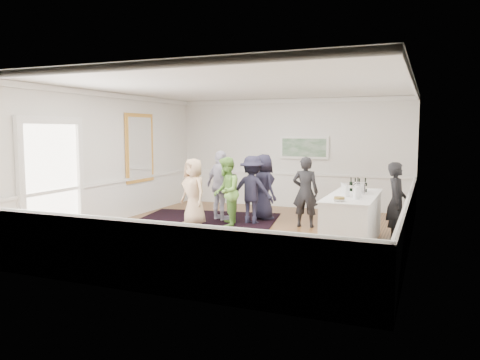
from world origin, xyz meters
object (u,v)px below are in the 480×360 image
at_px(bartender, 396,202).
at_px(guest_navy, 263,187).
at_px(guest_green, 226,192).
at_px(guest_dark_a, 252,190).
at_px(guest_lilac, 221,186).
at_px(nut_bowl, 339,199).
at_px(serving_table, 352,219).
at_px(ice_bucket, 359,188).
at_px(guest_tan, 194,192).
at_px(guest_dark_b, 305,192).

xyz_separation_m(bartender, guest_navy, (-3.30, 1.15, 0.02)).
distance_m(guest_green, guest_dark_a, 0.70).
relative_size(guest_green, guest_lilac, 0.93).
height_order(guest_lilac, nut_bowl, guest_lilac).
distance_m(serving_table, bartender, 1.06).
xyz_separation_m(guest_green, ice_bucket, (3.15, -0.47, 0.28)).
distance_m(bartender, guest_lilac, 4.32).
relative_size(guest_tan, guest_dark_a, 0.97).
bearing_deg(serving_table, guest_tan, 173.15).
xyz_separation_m(guest_dark_a, nut_bowl, (2.49, -2.13, 0.20)).
xyz_separation_m(serving_table, ice_bucket, (0.09, 0.19, 0.61)).
bearing_deg(guest_dark_a, guest_navy, -95.07).
height_order(guest_green, guest_navy, guest_navy).
bearing_deg(nut_bowl, guest_green, 151.59).
bearing_deg(guest_dark_b, nut_bowl, 113.34).
relative_size(guest_dark_a, nut_bowl, 7.27).
xyz_separation_m(serving_table, guest_dark_a, (-2.60, 1.19, 0.33)).
xyz_separation_m(serving_table, guest_navy, (-2.52, 1.79, 0.34)).
xyz_separation_m(ice_bucket, nut_bowl, (-0.20, -1.13, -0.08)).
height_order(guest_tan, nut_bowl, guest_tan).
distance_m(bartender, guest_dark_b, 2.18).
height_order(serving_table, guest_dark_b, guest_dark_b).
bearing_deg(guest_navy, nut_bowl, 170.41).
distance_m(serving_table, nut_bowl, 1.09).
bearing_deg(ice_bucket, guest_dark_a, 159.66).
xyz_separation_m(guest_green, guest_navy, (0.54, 1.13, 0.01)).
bearing_deg(guest_green, guest_lilac, -163.77).
distance_m(guest_green, guest_lilac, 0.77).
bearing_deg(nut_bowl, ice_bucket, 80.12).
bearing_deg(guest_lilac, guest_navy, -125.53).
xyz_separation_m(guest_navy, nut_bowl, (2.41, -2.73, 0.19)).
bearing_deg(guest_dark_a, nut_bowl, 141.91).
height_order(guest_dark_a, guest_navy, guest_navy).
xyz_separation_m(bartender, ice_bucket, (-0.69, -0.45, 0.29)).
distance_m(guest_tan, nut_bowl, 3.98).
relative_size(bartender, guest_lilac, 0.92).
bearing_deg(guest_green, guest_dark_a, 121.29).
bearing_deg(guest_dark_b, guest_green, 14.83).
height_order(serving_table, guest_dark_a, guest_dark_a).
bearing_deg(nut_bowl, guest_tan, 159.35).
distance_m(guest_green, ice_bucket, 3.20).
bearing_deg(guest_tan, nut_bowl, 6.85).
bearing_deg(guest_tan, ice_bucket, 23.55).
xyz_separation_m(serving_table, nut_bowl, (-0.10, -0.94, 0.53)).
xyz_separation_m(guest_dark_b, nut_bowl, (1.19, -2.23, 0.20)).
height_order(guest_dark_b, guest_navy, guest_navy).
bearing_deg(guest_lilac, bartender, -161.42).
relative_size(guest_lilac, guest_dark_b, 1.06).
bearing_deg(bartender, guest_lilac, 80.40).
bearing_deg(guest_tan, bartender, 29.74).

